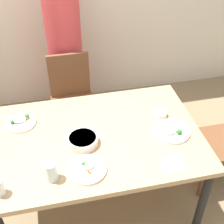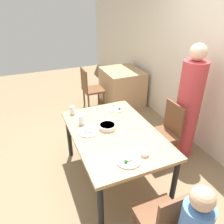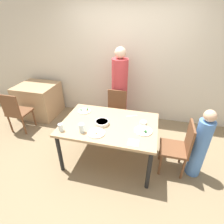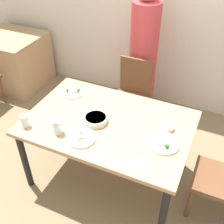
# 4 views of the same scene
# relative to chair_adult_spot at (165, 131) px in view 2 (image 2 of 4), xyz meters

# --- Properties ---
(ground_plane) EXTENTS (10.00, 10.00, 0.00)m
(ground_plane) POSITION_rel_chair_adult_spot_xyz_m (0.09, -0.83, -0.47)
(ground_plane) COLOR #847051
(wall_back) EXTENTS (10.00, 0.06, 2.70)m
(wall_back) POSITION_rel_chair_adult_spot_xyz_m (0.09, 0.73, 0.88)
(wall_back) COLOR beige
(wall_back) RESTS_ON ground_plane
(dining_table) EXTENTS (1.46, 0.98, 0.72)m
(dining_table) POSITION_rel_chair_adult_spot_xyz_m (0.09, -0.83, 0.18)
(dining_table) COLOR tan
(dining_table) RESTS_ON ground_plane
(chair_adult_spot) EXTENTS (0.40, 0.40, 0.87)m
(chair_adult_spot) POSITION_rel_chair_adult_spot_xyz_m (0.00, 0.00, 0.00)
(chair_adult_spot) COLOR brown
(chair_adult_spot) RESTS_ON ground_plane
(chair_child_spot) EXTENTS (0.40, 0.40, 0.87)m
(chair_child_spot) POSITION_rel_chair_adult_spot_xyz_m (1.16, -0.80, 0.00)
(chair_child_spot) COLOR brown
(chair_child_spot) RESTS_ON ground_plane
(person_adult) EXTENTS (0.33, 0.33, 1.66)m
(person_adult) POSITION_rel_chair_adult_spot_xyz_m (0.00, 0.33, 0.30)
(person_adult) COLOR #C63D42
(person_adult) RESTS_ON ground_plane
(bowl_curry) EXTENTS (0.21, 0.21, 0.06)m
(bowl_curry) POSITION_rel_chair_adult_spot_xyz_m (-0.01, -0.88, 0.28)
(bowl_curry) COLOR silver
(bowl_curry) RESTS_ON dining_table
(plate_rice_adult) EXTENTS (0.24, 0.24, 0.05)m
(plate_rice_adult) POSITION_rel_chair_adult_spot_xyz_m (-0.02, -1.12, 0.27)
(plate_rice_adult) COLOR white
(plate_rice_adult) RESTS_ON dining_table
(plate_rice_child) EXTENTS (0.26, 0.26, 0.05)m
(plate_rice_child) POSITION_rel_chair_adult_spot_xyz_m (0.61, -0.90, 0.27)
(plate_rice_child) COLOR white
(plate_rice_child) RESTS_ON dining_table
(plate_noodles) EXTENTS (0.21, 0.21, 0.05)m
(plate_noodles) POSITION_rel_chair_adult_spot_xyz_m (-0.42, -0.58, 0.27)
(plate_noodles) COLOR white
(plate_noodles) RESTS_ON dining_table
(bowl_rice_small) EXTENTS (0.10, 0.10, 0.04)m
(bowl_rice_small) POSITION_rel_chair_adult_spot_xyz_m (0.60, -0.71, 0.28)
(bowl_rice_small) COLOR white
(bowl_rice_small) RESTS_ON dining_table
(glass_water_tall) EXTENTS (0.07, 0.07, 0.11)m
(glass_water_tall) POSITION_rel_chair_adult_spot_xyz_m (-0.54, -1.18, 0.31)
(glass_water_tall) COLOR silver
(glass_water_tall) RESTS_ON dining_table
(glass_water_short) EXTENTS (0.08, 0.08, 0.13)m
(glass_water_short) POSITION_rel_chair_adult_spot_xyz_m (-0.23, -1.14, 0.32)
(glass_water_short) COLOR silver
(glass_water_short) RESTS_ON dining_table
(napkin_folded) EXTENTS (0.14, 0.14, 0.01)m
(napkin_folded) POSITION_rel_chair_adult_spot_xyz_m (0.51, -1.19, 0.26)
(napkin_folded) COLOR white
(napkin_folded) RESTS_ON dining_table
(fork_steel) EXTENTS (0.17, 0.09, 0.01)m
(fork_steel) POSITION_rel_chair_adult_spot_xyz_m (0.39, -0.53, 0.26)
(fork_steel) COLOR silver
(fork_steel) RESTS_ON dining_table
(background_table) EXTENTS (0.86, 0.77, 0.75)m
(background_table) POSITION_rel_chair_adult_spot_xyz_m (-1.94, 0.23, -0.09)
(background_table) COLOR tan
(background_table) RESTS_ON ground_plane
(chair_background) EXTENTS (0.40, 0.40, 0.87)m
(chair_background) POSITION_rel_chair_adult_spot_xyz_m (-1.94, -0.50, 0.00)
(chair_background) COLOR brown
(chair_background) RESTS_ON ground_plane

